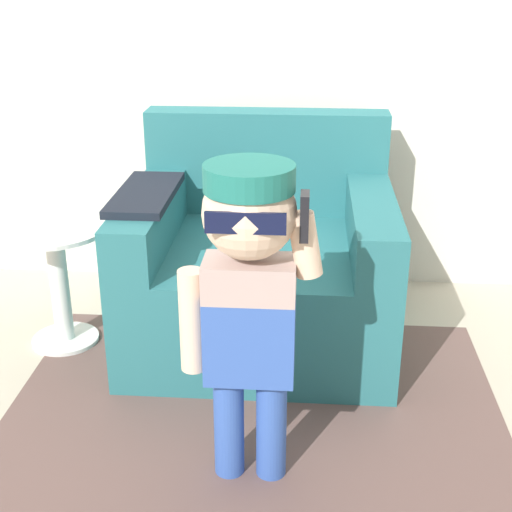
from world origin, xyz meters
name	(u,v)px	position (x,y,z in m)	size (l,w,h in m)	color
ground_plane	(244,340)	(0.00, 0.00, 0.00)	(10.00, 10.00, 0.00)	#BCB29E
wall_back	(256,10)	(0.00, 0.69, 1.30)	(10.00, 0.05, 2.60)	silver
armchair	(261,266)	(0.07, 0.07, 0.32)	(1.08, 0.97, 0.90)	#286B70
person_child	(249,280)	(0.10, -0.85, 0.67)	(0.41, 0.31, 1.01)	#3356AD
side_table	(58,275)	(-0.76, -0.07, 0.31)	(0.43, 0.43, 0.52)	white
rug	(253,412)	(0.08, -0.53, 0.00)	(1.78, 1.42, 0.01)	brown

